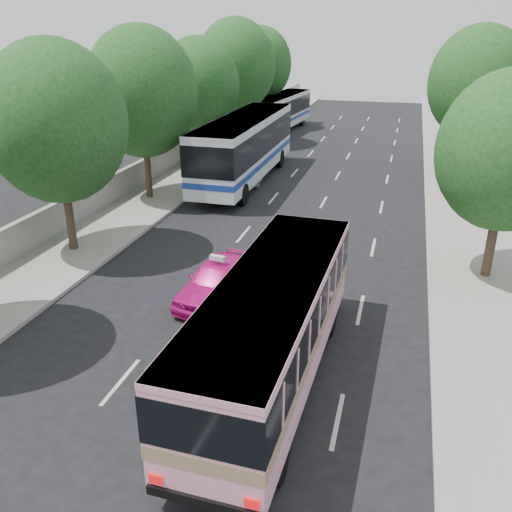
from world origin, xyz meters
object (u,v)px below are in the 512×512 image
(pink_bus, at_px, (272,320))
(tour_coach_rear, at_px, (281,110))
(white_pickup, at_px, (233,179))
(tour_coach_front, at_px, (245,144))
(pink_taxi, at_px, (218,280))

(pink_bus, height_order, tour_coach_rear, tour_coach_rear)
(white_pickup, xyz_separation_m, tour_coach_rear, (-1.80, 20.24, 1.15))
(pink_bus, relative_size, tour_coach_front, 0.75)
(tour_coach_front, bearing_deg, tour_coach_rear, 95.88)
(tour_coach_front, height_order, tour_coach_rear, tour_coach_front)
(pink_taxi, bearing_deg, white_pickup, 113.09)
(white_pickup, bearing_deg, tour_coach_front, 93.90)
(tour_coach_front, distance_m, tour_coach_rear, 17.78)
(pink_bus, xyz_separation_m, pink_taxi, (-3.08, 4.34, -1.23))
(pink_taxi, bearing_deg, tour_coach_rear, 106.78)
(tour_coach_rear, bearing_deg, pink_taxi, -74.85)
(tour_coach_rear, bearing_deg, pink_bus, -71.36)
(pink_bus, xyz_separation_m, tour_coach_rear, (-8.48, 37.52, -0.02))
(pink_bus, xyz_separation_m, tour_coach_front, (-6.68, 19.84, 0.43))
(pink_bus, distance_m, tour_coach_rear, 38.47)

